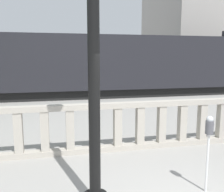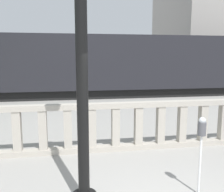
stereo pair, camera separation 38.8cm
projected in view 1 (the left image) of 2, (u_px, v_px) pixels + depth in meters
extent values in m
cube|color=#ADA599|center=(129.00, 147.00, 6.70)|extent=(17.68, 0.24, 0.14)
cube|color=#ADA599|center=(129.00, 105.00, 6.52)|extent=(17.68, 0.24, 0.14)
cube|color=#ADA599|center=(18.00, 133.00, 6.02)|extent=(0.20, 0.20, 1.00)
cube|color=#ADA599|center=(45.00, 131.00, 6.15)|extent=(0.20, 0.20, 1.00)
cube|color=#ADA599|center=(70.00, 130.00, 6.28)|extent=(0.20, 0.20, 1.00)
cube|color=#ADA599|center=(94.00, 128.00, 6.41)|extent=(0.20, 0.20, 1.00)
cube|color=#ADA599|center=(118.00, 127.00, 6.54)|extent=(0.20, 0.20, 1.00)
cube|color=#ADA599|center=(140.00, 125.00, 6.67)|extent=(0.20, 0.20, 1.00)
cube|color=#ADA599|center=(161.00, 124.00, 6.80)|extent=(0.20, 0.20, 1.00)
cube|color=#ADA599|center=(182.00, 123.00, 6.94)|extent=(0.20, 0.20, 1.00)
cube|color=#ADA599|center=(202.00, 122.00, 7.07)|extent=(0.20, 0.20, 1.00)
cube|color=#ADA599|center=(221.00, 120.00, 7.20)|extent=(0.20, 0.20, 1.00)
cylinder|color=black|center=(94.00, 56.00, 3.78)|extent=(0.19, 0.19, 4.54)
cylinder|color=silver|center=(207.00, 163.00, 4.52)|extent=(0.04, 0.04, 1.10)
cylinder|color=#4C4C51|center=(209.00, 127.00, 4.41)|extent=(0.14, 0.14, 0.24)
sphere|color=#B2B7BC|center=(210.00, 119.00, 4.39)|extent=(0.12, 0.12, 0.12)
cube|color=black|center=(78.00, 93.00, 15.39)|extent=(26.78, 2.10, 0.55)
cube|color=black|center=(77.00, 62.00, 15.10)|extent=(27.33, 2.63, 3.18)
cube|color=black|center=(95.00, 73.00, 34.97)|extent=(17.97, 2.56, 0.55)
cube|color=gray|center=(95.00, 60.00, 34.70)|extent=(18.34, 3.20, 2.94)
cube|color=gray|center=(148.00, 48.00, 36.09)|extent=(2.75, 2.88, 0.60)
cube|color=gray|center=(201.00, 11.00, 25.85)|extent=(9.48, 9.86, 14.46)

